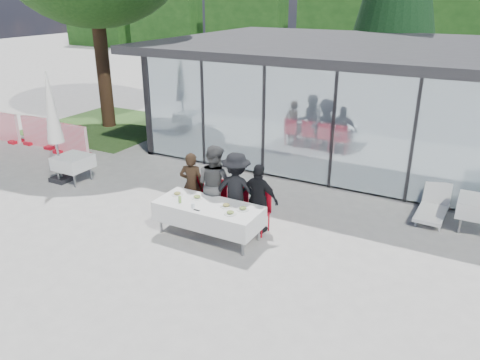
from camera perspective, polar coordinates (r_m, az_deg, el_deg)
name	(u,v)px	position (r m, az deg, el deg)	size (l,w,h in m)	color
ground	(218,247)	(9.69, -2.70, -8.12)	(90.00, 90.00, 0.00)	#A3A09A
pavilion	(406,85)	(15.75, 19.56, 10.81)	(14.80, 8.80, 3.44)	gray
treeline	(399,33)	(35.84, 18.76, 16.59)	(62.50, 2.00, 4.40)	#153811
dining_table	(209,214)	(9.84, -3.86, -4.12)	(2.26, 0.96, 0.75)	silver
diner_a	(192,185)	(10.72, -5.90, -0.58)	(0.56, 0.56, 1.53)	#2E2014
diner_chair_a	(193,193)	(10.85, -5.71, -1.61)	(0.44, 0.44, 0.97)	red
diner_b	(215,184)	(10.36, -3.09, -0.52)	(0.88, 0.88, 1.80)	#515151
diner_chair_b	(216,198)	(10.54, -2.91, -2.25)	(0.44, 0.44, 0.97)	red
diner_c	(236,191)	(10.12, -0.46, -1.30)	(1.11, 1.11, 1.71)	black
diner_chair_c	(237,203)	(10.29, -0.32, -2.84)	(0.44, 0.44, 0.97)	red
diner_d	(259,199)	(9.93, 2.31, -2.33)	(0.91, 0.91, 1.55)	black
diner_chair_d	(260,208)	(10.07, 2.41, -3.45)	(0.44, 0.44, 0.97)	red
plate_a	(177,194)	(10.26, -7.65, -1.68)	(0.25, 0.25, 0.07)	silver
plate_b	(197,197)	(10.05, -5.25, -2.09)	(0.25, 0.25, 0.07)	silver
plate_c	(226,206)	(9.62, -1.70, -3.13)	(0.25, 0.25, 0.07)	silver
plate_d	(243,209)	(9.48, 0.35, -3.51)	(0.25, 0.25, 0.07)	silver
plate_extra	(230,213)	(9.31, -1.18, -4.02)	(0.25, 0.25, 0.07)	silver
juice_bottle	(180,199)	(9.87, -7.35, -2.37)	(0.06, 0.06, 0.14)	#7DAF49
drinking_glasses	(193,206)	(9.60, -5.75, -3.15)	(0.07, 0.07, 0.10)	silver
folded_eyeglasses	(197,210)	(9.51, -5.30, -3.67)	(0.14, 0.03, 0.01)	black
spare_table_left	(73,162)	(13.49, -19.68, 2.04)	(0.86, 0.86, 0.74)	silver
spare_table_right	(479,208)	(11.28, 27.12, -3.01)	(0.86, 0.86, 0.74)	silver
market_umbrella	(52,114)	(13.29, -21.95, 7.50)	(0.50, 0.50, 3.00)	black
lounger	(433,206)	(11.69, 22.50, -2.98)	(0.65, 1.36, 0.72)	silver
grass_patch	(109,126)	(19.04, -15.63, 6.38)	(5.00, 5.00, 0.02)	#385926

